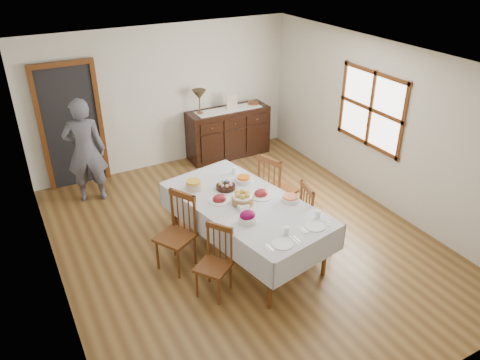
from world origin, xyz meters
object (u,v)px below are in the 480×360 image
chair_left_near (215,261)px  chair_left_far (178,231)px  person (85,147)px  table_lamp (199,95)px  sideboard (228,133)px  dining_table (245,208)px  chair_right_near (314,216)px  chair_right_far (275,188)px

chair_left_near → chair_left_far: 0.74m
chair_left_near → person: (-0.82, 3.06, 0.48)m
chair_left_far → table_lamp: table_lamp is taller
table_lamp → sideboard: bearing=-3.6°
dining_table → sideboard: (1.28, 2.99, -0.24)m
person → table_lamp: (2.23, 0.48, 0.38)m
person → table_lamp: bearing=-152.9°
chair_left_far → person: size_ratio=0.56×
chair_left_far → chair_right_near: (1.81, -0.53, -0.02)m
dining_table → chair_right_far: (0.80, 0.51, -0.16)m
sideboard → table_lamp: 1.02m
person → dining_table: bearing=135.9°
dining_table → chair_right_near: chair_right_near is taller
chair_right_far → table_lamp: bearing=-14.6°
dining_table → person: bearing=109.7°
person → chair_left_near: bearing=120.1°
dining_table → person: (-1.52, 2.55, 0.21)m
chair_right_near → chair_right_far: (-0.11, 0.84, 0.06)m
chair_left_far → chair_right_far: size_ratio=0.93×
chair_left_far → table_lamp: 3.35m
chair_right_near → table_lamp: (-0.20, 3.36, 0.81)m
table_lamp → dining_table: bearing=-103.2°
table_lamp → person: bearing=-167.9°
sideboard → table_lamp: (-0.57, 0.04, 0.84)m
sideboard → person: 2.88m
chair_right_near → person: person is taller
dining_table → sideboard: bearing=55.6°
chair_left_far → sideboard: chair_left_far is taller
person → chair_right_far: bearing=153.8°
dining_table → chair_right_near: bearing=-31.1°
table_lamp → chair_left_near: bearing=-111.7°
chair_right_far → sideboard: 2.53m
dining_table → chair_left_far: chair_left_far is taller
chair_left_far → person: person is taller
chair_left_far → chair_right_far: 1.73m
dining_table → chair_left_near: 0.91m
chair_left_far → chair_right_near: 1.89m
chair_left_near → chair_left_far: size_ratio=0.87×
dining_table → person: person is taller
chair_right_near → dining_table: bearing=81.9°
chair_left_far → person: 2.46m
dining_table → chair_left_far: (-0.90, 0.20, -0.20)m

